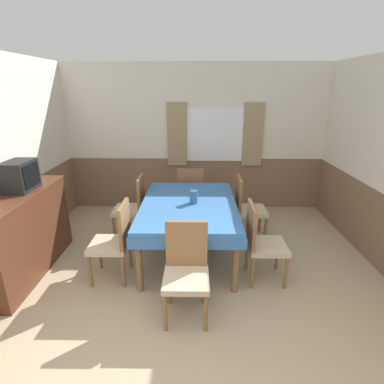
% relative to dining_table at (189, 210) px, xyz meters
% --- Properties ---
extents(wall_back, '(5.02, 0.10, 2.60)m').
position_rel_dining_table_xyz_m(wall_back, '(0.10, 1.79, 0.64)').
color(wall_back, silver).
rests_on(wall_back, ground_plane).
extents(dining_table, '(1.25, 1.77, 0.76)m').
position_rel_dining_table_xyz_m(dining_table, '(0.00, 0.00, 0.00)').
color(dining_table, '#386BA8').
rests_on(dining_table, ground_plane).
extents(chair_left_far, '(0.44, 0.44, 0.96)m').
position_rel_dining_table_xyz_m(chair_left_far, '(-0.85, 0.53, -0.15)').
color(chair_left_far, brown).
rests_on(chair_left_far, ground_plane).
extents(chair_head_near, '(0.44, 0.44, 0.96)m').
position_rel_dining_table_xyz_m(chair_head_near, '(0.00, -1.11, -0.15)').
color(chair_head_near, brown).
rests_on(chair_head_near, ground_plane).
extents(chair_head_window, '(0.44, 0.44, 0.96)m').
position_rel_dining_table_xyz_m(chair_head_window, '(0.00, 1.11, -0.15)').
color(chair_head_window, brown).
rests_on(chair_head_window, ground_plane).
extents(chair_right_near, '(0.44, 0.44, 0.96)m').
position_rel_dining_table_xyz_m(chair_right_near, '(0.85, -0.53, -0.15)').
color(chair_right_near, brown).
rests_on(chair_right_near, ground_plane).
extents(chair_left_near, '(0.44, 0.44, 0.96)m').
position_rel_dining_table_xyz_m(chair_left_near, '(-0.85, -0.53, -0.15)').
color(chair_left_near, brown).
rests_on(chair_left_near, ground_plane).
extents(chair_right_far, '(0.44, 0.44, 0.96)m').
position_rel_dining_table_xyz_m(chair_right_far, '(0.85, 0.53, -0.15)').
color(chair_right_far, brown).
rests_on(chair_right_far, ground_plane).
extents(sideboard, '(0.46, 1.59, 1.02)m').
position_rel_dining_table_xyz_m(sideboard, '(-1.99, -0.43, -0.14)').
color(sideboard, '#4C2819').
rests_on(sideboard, ground_plane).
extents(tv, '(0.29, 0.41, 0.35)m').
position_rel_dining_table_xyz_m(tv, '(-1.99, -0.27, 0.54)').
color(tv, black).
rests_on(tv, sideboard).
extents(vase, '(0.10, 0.10, 0.17)m').
position_rel_dining_table_xyz_m(vase, '(0.06, -0.01, 0.19)').
color(vase, '#335684').
rests_on(vase, dining_table).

